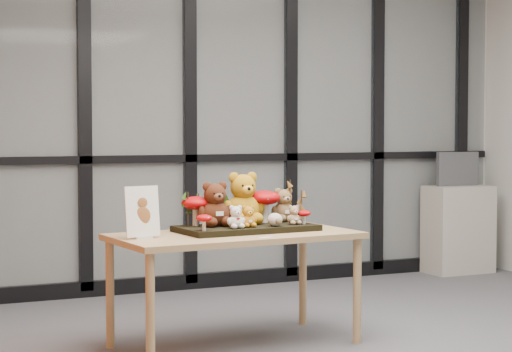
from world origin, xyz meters
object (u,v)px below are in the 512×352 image
plush_cream_hedgehog (275,219)px  sign_holder (142,214)px  diorama_tray (246,228)px  bear_white_bow (236,216)px  bear_small_yellow (248,215)px  display_table (235,244)px  bear_pooh_yellow (243,195)px  bear_brown_medium (215,202)px  mushroom_back_right (264,205)px  mushroom_front_right (304,216)px  bear_beige_small (294,214)px  mushroom_back_left (196,210)px  mushroom_front_left (204,222)px  monitor (458,169)px  cabinet (458,229)px  bear_tan_back (284,203)px

plush_cream_hedgehog → sign_holder: bearing=173.2°
diorama_tray → bear_white_bow: size_ratio=5.52×
bear_small_yellow → display_table: bearing=148.8°
bear_pooh_yellow → bear_brown_medium: size_ratio=1.19×
mushroom_back_right → mushroom_front_right: (0.18, -0.18, -0.06)m
display_table → bear_beige_small: bearing=-6.3°
mushroom_back_right → mushroom_back_left: bearing=-179.9°
diorama_tray → bear_white_bow: bear_white_bow is taller
bear_pooh_yellow → mushroom_front_right: 0.39m
diorama_tray → bear_brown_medium: bearing=163.7°
plush_cream_hedgehog → mushroom_front_left: bearing=-178.7°
diorama_tray → plush_cream_hedgehog: bearing=-47.7°
bear_beige_small → mushroom_front_right: bearing=-9.1°
sign_holder → monitor: bearing=17.6°
bear_white_bow → bear_pooh_yellow: bearing=52.5°
bear_white_bow → mushroom_front_left: bearing=-173.4°
mushroom_back_right → mushroom_front_right: bearing=-45.5°
bear_beige_small → mushroom_back_right: size_ratio=0.59×
mushroom_front_right → bear_small_yellow: bearing=-177.6°
diorama_tray → sign_holder: size_ratio=2.79×
bear_white_bow → mushroom_back_right: size_ratio=0.68×
mushroom_front_left → mushroom_front_right: mushroom_front_left is taller
bear_brown_medium → cabinet: size_ratio=0.38×
bear_pooh_yellow → bear_white_bow: (-0.14, -0.22, -0.10)m
diorama_tray → mushroom_back_left: (-0.29, 0.10, 0.12)m
cabinet → diorama_tray: bearing=-149.5°
bear_beige_small → sign_holder: sign_holder is taller
bear_beige_small → sign_holder: bearing=176.5°
monitor → bear_white_bow: bearing=-148.5°
mushroom_back_left → sign_holder: size_ratio=0.66×
mushroom_back_right → cabinet: (2.64, 1.55, -0.43)m
diorama_tray → mushroom_front_left: (-0.34, -0.17, 0.07)m
plush_cream_hedgehog → mushroom_back_right: 0.24m
bear_small_yellow → monitor: size_ratio=0.33×
plush_cream_hedgehog → mushroom_back_right: bearing=76.4°
mushroom_back_left → monitor: bearing=26.9°
display_table → sign_holder: 0.61m
bear_brown_medium → bear_pooh_yellow: bearing=9.2°
monitor → bear_tan_back: bearing=-148.3°
display_table → mushroom_front_left: 0.30m
bear_tan_back → monitor: monitor is taller
display_table → mushroom_front_right: mushroom_front_right is taller
bear_small_yellow → mushroom_front_right: size_ratio=1.51×
bear_beige_small → mushroom_back_left: size_ratio=0.66×
bear_small_yellow → cabinet: 3.36m
bear_pooh_yellow → bear_tan_back: bearing=3.0°
bear_small_yellow → mushroom_front_left: size_ratio=1.37×
bear_pooh_yellow → bear_beige_small: (0.27, -0.16, -0.11)m
display_table → monitor: 3.41m
mushroom_front_right → bear_brown_medium: bearing=167.3°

